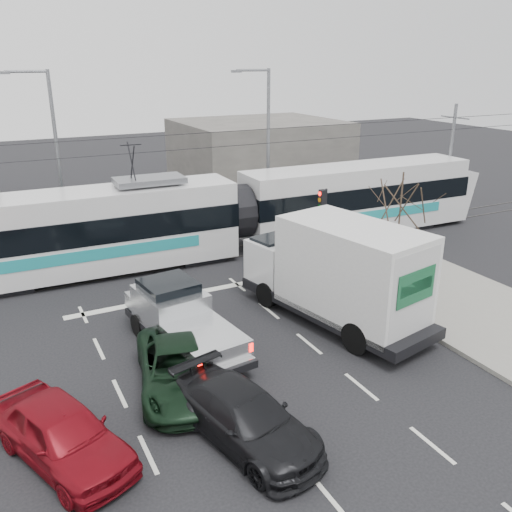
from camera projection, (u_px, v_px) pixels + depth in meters
name	position (u px, v px, depth m)	size (l,w,h in m)	color
ground	(266.00, 355.00, 18.39)	(120.00, 120.00, 0.00)	black
sidewalk_right	(460.00, 302.00, 22.19)	(6.00, 60.00, 0.15)	gray
rails	(172.00, 262.00, 26.77)	(60.00, 1.60, 0.03)	#33302D
building_right	(259.00, 153.00, 42.76)	(12.00, 10.00, 5.00)	slate
bare_tree	(401.00, 205.00, 22.43)	(2.40, 2.40, 5.00)	#47382B
traffic_signal	(323.00, 210.00, 25.66)	(0.44, 0.44, 3.60)	black
street_lamp_near	(265.00, 139.00, 31.49)	(2.38, 0.25, 9.00)	slate
street_lamp_far	(53.00, 148.00, 28.28)	(2.38, 0.25, 9.00)	slate
catenary	(168.00, 185.00, 25.45)	(60.00, 0.20, 7.00)	black
tram	(237.00, 213.00, 27.69)	(28.67, 3.60, 5.84)	silver
silver_pickup	(180.00, 317.00, 18.68)	(2.76, 6.16, 2.16)	black
box_truck	(338.00, 273.00, 20.12)	(4.26, 8.34, 3.98)	black
navy_pickup	(348.00, 272.00, 22.40)	(3.88, 6.09, 2.41)	black
green_car	(178.00, 368.00, 16.32)	(2.31, 5.00, 1.39)	black
red_car	(62.00, 433.00, 13.34)	(1.84, 4.58, 1.56)	maroon
dark_car	(245.00, 417.00, 14.05)	(1.97, 4.85, 1.41)	black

